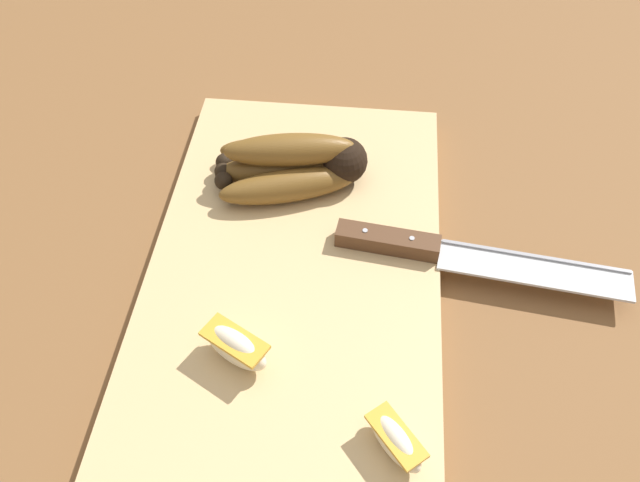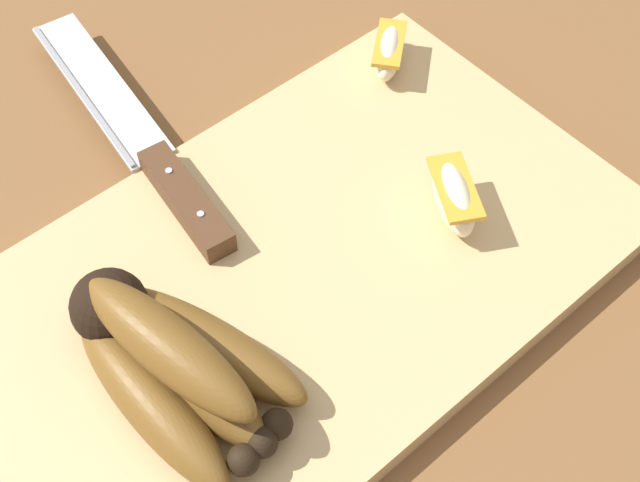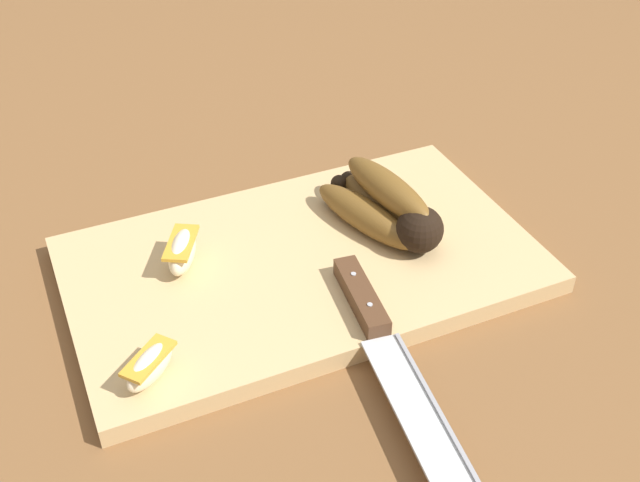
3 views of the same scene
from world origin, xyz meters
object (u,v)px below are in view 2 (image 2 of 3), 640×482
banana_bunch (169,359)px  chefs_knife (154,158)px  apple_wedge_middle (389,52)px  apple_wedge_near (454,197)px

banana_bunch → chefs_knife: size_ratio=0.57×
chefs_knife → apple_wedge_middle: 0.20m
apple_wedge_middle → chefs_knife: bearing=-10.3°
chefs_knife → apple_wedge_near: (-0.13, 0.17, 0.01)m
banana_bunch → apple_wedge_near: 0.22m
banana_bunch → apple_wedge_middle: size_ratio=2.81×
banana_bunch → chefs_knife: 0.17m
chefs_knife → apple_wedge_middle: apple_wedge_middle is taller
banana_bunch → apple_wedge_middle: (-0.28, -0.11, -0.01)m
banana_bunch → apple_wedge_middle: 0.31m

